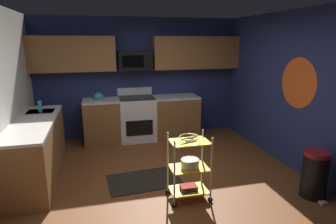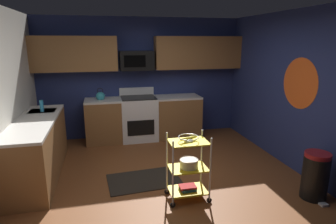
{
  "view_description": "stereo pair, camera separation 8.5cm",
  "coord_description": "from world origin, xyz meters",
  "px_view_note": "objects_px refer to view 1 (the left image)",
  "views": [
    {
      "loc": [
        -0.93,
        -3.82,
        2.11
      ],
      "look_at": [
        0.1,
        0.25,
        1.05
      ],
      "focal_mm": 30.39,
      "sensor_mm": 36.0,
      "label": 1
    },
    {
      "loc": [
        -0.85,
        -3.84,
        2.11
      ],
      "look_at": [
        0.1,
        0.25,
        1.05
      ],
      "focal_mm": 30.39,
      "sensor_mm": 36.0,
      "label": 2
    }
  ],
  "objects_px": {
    "book_stack": "(189,187)",
    "trash_can": "(315,174)",
    "kettle": "(99,96)",
    "oven_range": "(137,118)",
    "dish_soap_bottle": "(40,106)",
    "mixing_bowl_large": "(190,163)",
    "fruit_bowl": "(190,138)",
    "rolling_cart": "(189,168)",
    "microwave": "(135,61)"
  },
  "relations": [
    {
      "from": "mixing_bowl_large",
      "to": "oven_range",
      "type": "bearing_deg",
      "value": 97.5
    },
    {
      "from": "oven_range",
      "to": "dish_soap_bottle",
      "type": "height_order",
      "value": "dish_soap_bottle"
    },
    {
      "from": "mixing_bowl_large",
      "to": "book_stack",
      "type": "distance_m",
      "value": 0.36
    },
    {
      "from": "trash_can",
      "to": "oven_range",
      "type": "bearing_deg",
      "value": 124.3
    },
    {
      "from": "book_stack",
      "to": "trash_can",
      "type": "xyz_separation_m",
      "value": [
        1.69,
        -0.37,
        0.17
      ]
    },
    {
      "from": "dish_soap_bottle",
      "to": "rolling_cart",
      "type": "bearing_deg",
      "value": -40.07
    },
    {
      "from": "fruit_bowl",
      "to": "dish_soap_bottle",
      "type": "xyz_separation_m",
      "value": [
        -2.1,
        1.76,
        0.14
      ]
    },
    {
      "from": "fruit_bowl",
      "to": "book_stack",
      "type": "xyz_separation_m",
      "value": [
        0.0,
        0.0,
        -0.72
      ]
    },
    {
      "from": "book_stack",
      "to": "dish_soap_bottle",
      "type": "bearing_deg",
      "value": 139.93
    },
    {
      "from": "mixing_bowl_large",
      "to": "trash_can",
      "type": "relative_size",
      "value": 0.38
    },
    {
      "from": "microwave",
      "to": "trash_can",
      "type": "distance_m",
      "value": 3.92
    },
    {
      "from": "mixing_bowl_large",
      "to": "dish_soap_bottle",
      "type": "xyz_separation_m",
      "value": [
        -2.11,
        1.76,
        0.5
      ]
    },
    {
      "from": "microwave",
      "to": "dish_soap_bottle",
      "type": "distance_m",
      "value": 2.11
    },
    {
      "from": "oven_range",
      "to": "kettle",
      "type": "distance_m",
      "value": 0.94
    },
    {
      "from": "oven_range",
      "to": "fruit_bowl",
      "type": "xyz_separation_m",
      "value": [
        0.33,
        -2.59,
        0.4
      ]
    },
    {
      "from": "microwave",
      "to": "rolling_cart",
      "type": "distance_m",
      "value": 2.99
    },
    {
      "from": "book_stack",
      "to": "trash_can",
      "type": "bearing_deg",
      "value": -12.41
    },
    {
      "from": "mixing_bowl_large",
      "to": "trash_can",
      "type": "bearing_deg",
      "value": -12.5
    },
    {
      "from": "microwave",
      "to": "rolling_cart",
      "type": "relative_size",
      "value": 0.77
    },
    {
      "from": "kettle",
      "to": "trash_can",
      "type": "height_order",
      "value": "kettle"
    },
    {
      "from": "rolling_cart",
      "to": "oven_range",
      "type": "bearing_deg",
      "value": 97.22
    },
    {
      "from": "rolling_cart",
      "to": "mixing_bowl_large",
      "type": "relative_size",
      "value": 3.63
    },
    {
      "from": "oven_range",
      "to": "kettle",
      "type": "relative_size",
      "value": 4.17
    },
    {
      "from": "oven_range",
      "to": "microwave",
      "type": "distance_m",
      "value": 1.23
    },
    {
      "from": "rolling_cart",
      "to": "kettle",
      "type": "bearing_deg",
      "value": 113.27
    },
    {
      "from": "oven_range",
      "to": "dish_soap_bottle",
      "type": "bearing_deg",
      "value": -154.98
    },
    {
      "from": "fruit_bowl",
      "to": "mixing_bowl_large",
      "type": "relative_size",
      "value": 1.08
    },
    {
      "from": "rolling_cart",
      "to": "kettle",
      "type": "xyz_separation_m",
      "value": [
        -1.11,
        2.59,
        0.55
      ]
    },
    {
      "from": "kettle",
      "to": "dish_soap_bottle",
      "type": "distance_m",
      "value": 1.28
    },
    {
      "from": "oven_range",
      "to": "rolling_cart",
      "type": "xyz_separation_m",
      "value": [
        0.33,
        -2.59,
        -0.03
      ]
    },
    {
      "from": "microwave",
      "to": "trash_can",
      "type": "relative_size",
      "value": 1.06
    },
    {
      "from": "kettle",
      "to": "trash_can",
      "type": "bearing_deg",
      "value": -46.52
    },
    {
      "from": "rolling_cart",
      "to": "fruit_bowl",
      "type": "height_order",
      "value": "rolling_cart"
    },
    {
      "from": "fruit_bowl",
      "to": "mixing_bowl_large",
      "type": "bearing_deg",
      "value": 0.0
    },
    {
      "from": "rolling_cart",
      "to": "dish_soap_bottle",
      "type": "relative_size",
      "value": 4.57
    },
    {
      "from": "oven_range",
      "to": "trash_can",
      "type": "bearing_deg",
      "value": -55.7
    },
    {
      "from": "oven_range",
      "to": "trash_can",
      "type": "height_order",
      "value": "oven_range"
    },
    {
      "from": "fruit_bowl",
      "to": "dish_soap_bottle",
      "type": "distance_m",
      "value": 2.74
    },
    {
      "from": "mixing_bowl_large",
      "to": "dish_soap_bottle",
      "type": "relative_size",
      "value": 1.26
    },
    {
      "from": "rolling_cart",
      "to": "trash_can",
      "type": "relative_size",
      "value": 1.39
    },
    {
      "from": "mixing_bowl_large",
      "to": "book_stack",
      "type": "bearing_deg",
      "value": 180.0
    },
    {
      "from": "dish_soap_bottle",
      "to": "trash_can",
      "type": "relative_size",
      "value": 0.3
    },
    {
      "from": "mixing_bowl_large",
      "to": "kettle",
      "type": "distance_m",
      "value": 2.86
    },
    {
      "from": "book_stack",
      "to": "kettle",
      "type": "distance_m",
      "value": 2.94
    },
    {
      "from": "kettle",
      "to": "trash_can",
      "type": "xyz_separation_m",
      "value": [
        2.81,
        -2.96,
        -0.67
      ]
    },
    {
      "from": "fruit_bowl",
      "to": "mixing_bowl_large",
      "type": "xyz_separation_m",
      "value": [
        0.01,
        0.0,
        -0.36
      ]
    },
    {
      "from": "dish_soap_bottle",
      "to": "trash_can",
      "type": "height_order",
      "value": "dish_soap_bottle"
    },
    {
      "from": "oven_range",
      "to": "fruit_bowl",
      "type": "relative_size",
      "value": 4.04
    },
    {
      "from": "microwave",
      "to": "mixing_bowl_large",
      "type": "bearing_deg",
      "value": -82.78
    },
    {
      "from": "microwave",
      "to": "rolling_cart",
      "type": "xyz_separation_m",
      "value": [
        0.33,
        -2.69,
        -1.25
      ]
    }
  ]
}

